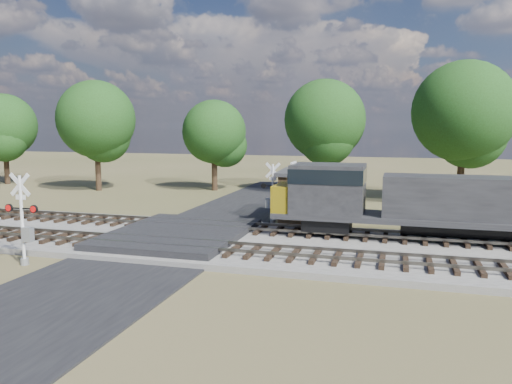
% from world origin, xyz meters
% --- Properties ---
extents(ground, '(160.00, 160.00, 0.00)m').
position_xyz_m(ground, '(0.00, 0.00, 0.00)').
color(ground, '#4B4C28').
rests_on(ground, ground).
extents(ballast_bed, '(140.00, 10.00, 0.30)m').
position_xyz_m(ballast_bed, '(10.00, 0.50, 0.15)').
color(ballast_bed, gray).
rests_on(ballast_bed, ground).
extents(road, '(7.00, 60.00, 0.08)m').
position_xyz_m(road, '(0.00, 0.00, 0.04)').
color(road, black).
rests_on(road, ground).
extents(crossing_panel, '(7.00, 9.00, 0.62)m').
position_xyz_m(crossing_panel, '(0.00, 0.50, 0.32)').
color(crossing_panel, '#262628').
rests_on(crossing_panel, ground).
extents(track_near, '(140.00, 2.60, 0.33)m').
position_xyz_m(track_near, '(3.12, -2.00, 0.41)').
color(track_near, black).
rests_on(track_near, ballast_bed).
extents(track_far, '(140.00, 2.60, 0.33)m').
position_xyz_m(track_far, '(3.12, 3.00, 0.41)').
color(track_far, black).
rests_on(track_far, ballast_bed).
extents(crossing_signal_near, '(1.71, 0.37, 4.25)m').
position_xyz_m(crossing_signal_near, '(-4.72, -5.83, 1.77)').
color(crossing_signal_near, silver).
rests_on(crossing_signal_near, ground).
extents(crossing_signal_far, '(1.62, 0.36, 4.02)m').
position_xyz_m(crossing_signal_far, '(3.72, 6.63, 1.67)').
color(crossing_signal_far, silver).
rests_on(crossing_signal_far, ground).
extents(equipment_shed, '(5.30, 5.30, 3.41)m').
position_xyz_m(equipment_shed, '(6.43, 8.31, 1.73)').
color(equipment_shed, '#42301C').
rests_on(equipment_shed, ground).
extents(treeline, '(82.05, 11.18, 11.46)m').
position_xyz_m(treeline, '(7.77, 19.81, 6.77)').
color(treeline, black).
rests_on(treeline, ground).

